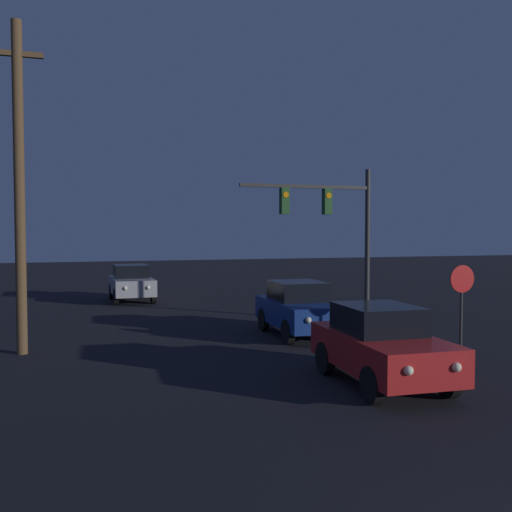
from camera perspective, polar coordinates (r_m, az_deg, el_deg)
car_near at (r=12.75m, az=12.40°, el=-8.65°), size 1.99×4.06×1.71m
car_mid at (r=18.20m, az=4.36°, el=-5.23°), size 1.90×4.03×1.71m
car_far at (r=27.55m, az=-12.35°, el=-2.62°), size 1.94×4.04×1.71m
traffic_signal_mast at (r=20.27m, az=7.88°, el=3.60°), size 4.86×0.30×5.52m
stop_sign at (r=15.35m, az=19.88°, el=-3.65°), size 0.70×0.07×2.47m
utility_pole at (r=16.58m, az=-22.59°, el=6.65°), size 1.32×0.28×8.90m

